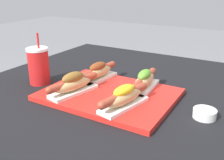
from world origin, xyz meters
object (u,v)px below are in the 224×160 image
hot_dog_1 (124,97)px  hot_dog_2 (98,72)px  sauce_bowl (205,113)px  drink_cup (39,66)px  hot_dog_3 (144,81)px  hot_dog_0 (73,84)px  serving_tray (109,94)px

hot_dog_1 → hot_dog_2: 0.26m
sauce_bowl → drink_cup: bearing=-176.4°
hot_dog_2 → hot_dog_3: bearing=0.9°
hot_dog_2 → sauce_bowl: 0.44m
hot_dog_1 → hot_dog_2: bearing=141.6°
drink_cup → hot_dog_3: bearing=15.4°
hot_dog_0 → hot_dog_1: bearing=-1.7°
serving_tray → drink_cup: bearing=-175.2°
hot_dog_3 → drink_cup: bearing=-164.6°
hot_dog_3 → drink_cup: size_ratio=1.08×
hot_dog_1 → hot_dog_3: 0.16m
hot_dog_2 → drink_cup: drink_cup is taller
serving_tray → hot_dog_3: size_ratio=2.03×
hot_dog_0 → hot_dog_2: size_ratio=0.98×
hot_dog_0 → drink_cup: drink_cup is taller
sauce_bowl → hot_dog_2: bearing=170.9°
serving_tray → hot_dog_3: 0.14m
hot_dog_0 → hot_dog_1: 0.21m
serving_tray → drink_cup: 0.32m
sauce_bowl → drink_cup: drink_cup is taller
hot_dog_3 → sauce_bowl: hot_dog_3 is taller
hot_dog_3 → drink_cup: (-0.41, -0.11, 0.02)m
hot_dog_0 → hot_dog_2: bearing=89.1°
sauce_bowl → hot_dog_1: bearing=-158.3°
hot_dog_1 → hot_dog_2: size_ratio=0.98×
sauce_bowl → drink_cup: 0.65m
hot_dog_1 → drink_cup: bearing=173.0°
hot_dog_2 → hot_dog_3: (0.20, 0.00, 0.00)m
hot_dog_3 → drink_cup: drink_cup is taller
drink_cup → sauce_bowl: bearing=3.6°
hot_dog_0 → hot_dog_1: hot_dog_0 is taller
sauce_bowl → drink_cup: size_ratio=0.34×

